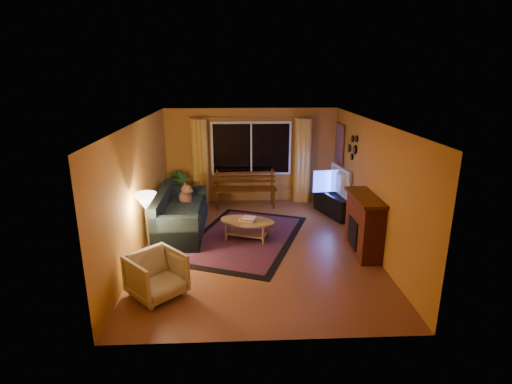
{
  "coord_description": "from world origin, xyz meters",
  "views": [
    {
      "loc": [
        -0.37,
        -7.45,
        3.39
      ],
      "look_at": [
        0.0,
        0.3,
        1.05
      ],
      "focal_mm": 28.0,
      "sensor_mm": 36.0,
      "label": 1
    }
  ],
  "objects_px": {
    "sofa": "(180,212)",
    "floor_lamp": "(148,230)",
    "coffee_table": "(247,230)",
    "bench": "(245,198)",
    "tv_console": "(334,204)",
    "armchair": "(156,273)"
  },
  "relations": [
    {
      "from": "tv_console",
      "to": "floor_lamp",
      "type": "bearing_deg",
      "value": -167.79
    },
    {
      "from": "bench",
      "to": "sofa",
      "type": "distance_m",
      "value": 2.2
    },
    {
      "from": "sofa",
      "to": "armchair",
      "type": "distance_m",
      "value": 2.62
    },
    {
      "from": "armchair",
      "to": "floor_lamp",
      "type": "bearing_deg",
      "value": 64.16
    },
    {
      "from": "sofa",
      "to": "tv_console",
      "type": "bearing_deg",
      "value": 14.3
    },
    {
      "from": "sofa",
      "to": "floor_lamp",
      "type": "height_order",
      "value": "floor_lamp"
    },
    {
      "from": "sofa",
      "to": "bench",
      "type": "bearing_deg",
      "value": 48.39
    },
    {
      "from": "sofa",
      "to": "tv_console",
      "type": "relative_size",
      "value": 1.78
    },
    {
      "from": "bench",
      "to": "sofa",
      "type": "xyz_separation_m",
      "value": [
        -1.45,
        -1.64,
        0.22
      ]
    },
    {
      "from": "armchair",
      "to": "floor_lamp",
      "type": "xyz_separation_m",
      "value": [
        -0.35,
        1.13,
        0.28
      ]
    },
    {
      "from": "sofa",
      "to": "tv_console",
      "type": "xyz_separation_m",
      "value": [
        3.62,
        0.94,
        -0.2
      ]
    },
    {
      "from": "sofa",
      "to": "floor_lamp",
      "type": "relative_size",
      "value": 1.72
    },
    {
      "from": "sofa",
      "to": "coffee_table",
      "type": "xyz_separation_m",
      "value": [
        1.45,
        -0.47,
        -0.25
      ]
    },
    {
      "from": "bench",
      "to": "floor_lamp",
      "type": "height_order",
      "value": "floor_lamp"
    },
    {
      "from": "sofa",
      "to": "floor_lamp",
      "type": "bearing_deg",
      "value": -104.23
    },
    {
      "from": "bench",
      "to": "floor_lamp",
      "type": "distance_m",
      "value": 3.66
    },
    {
      "from": "floor_lamp",
      "to": "armchair",
      "type": "bearing_deg",
      "value": -72.93
    },
    {
      "from": "coffee_table",
      "to": "armchair",
      "type": "bearing_deg",
      "value": -124.38
    },
    {
      "from": "floor_lamp",
      "to": "tv_console",
      "type": "relative_size",
      "value": 1.04
    },
    {
      "from": "tv_console",
      "to": "coffee_table",
      "type": "bearing_deg",
      "value": -166.35
    },
    {
      "from": "sofa",
      "to": "floor_lamp",
      "type": "xyz_separation_m",
      "value": [
        -0.38,
        -1.5,
        0.2
      ]
    },
    {
      "from": "armchair",
      "to": "floor_lamp",
      "type": "distance_m",
      "value": 1.21
    }
  ]
}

